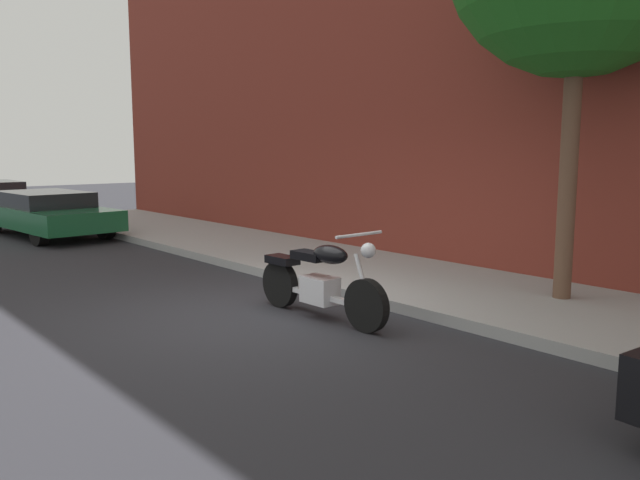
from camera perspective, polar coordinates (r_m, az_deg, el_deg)
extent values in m
plane|color=#28282D|center=(7.91, -5.46, -6.69)|extent=(60.00, 60.00, 0.00)
cube|color=#9A9A9A|center=(9.67, 8.02, -3.56)|extent=(25.23, 2.77, 0.14)
cylinder|color=black|center=(7.13, 4.15, -5.84)|extent=(0.60, 0.13, 0.60)
cylinder|color=black|center=(8.24, -3.57, -3.92)|extent=(0.60, 0.13, 0.60)
cube|color=silver|center=(7.65, 0.00, -4.46)|extent=(0.45, 0.29, 0.32)
cube|color=silver|center=(7.67, 0.00, -4.97)|extent=(1.39, 0.12, 0.06)
ellipsoid|color=black|center=(7.44, 0.92, -1.29)|extent=(0.53, 0.27, 0.22)
cube|color=black|center=(7.71, -0.89, -1.41)|extent=(0.49, 0.25, 0.10)
cube|color=black|center=(8.14, -3.38, -1.77)|extent=(0.45, 0.25, 0.10)
cylinder|color=silver|center=(7.10, 3.82, -3.57)|extent=(0.27, 0.06, 0.58)
cylinder|color=silver|center=(7.06, 3.51, 0.48)|extent=(0.06, 0.70, 0.04)
sphere|color=silver|center=(6.99, 4.32, -0.93)|extent=(0.17, 0.17, 0.17)
cylinder|color=silver|center=(7.96, -0.34, -4.70)|extent=(0.80, 0.11, 0.09)
cylinder|color=black|center=(20.82, -24.41, 2.75)|extent=(0.64, 0.22, 0.64)
cylinder|color=black|center=(23.39, -26.22, 3.16)|extent=(0.64, 0.22, 0.64)
cylinder|color=black|center=(15.15, -18.55, 1.29)|extent=(0.66, 0.27, 0.64)
cylinder|color=black|center=(14.57, -23.72, 0.77)|extent=(0.66, 0.27, 0.64)
cylinder|color=black|center=(17.72, -22.61, 2.03)|extent=(0.66, 0.27, 0.64)
cube|color=#195933|center=(16.13, -23.14, 1.97)|extent=(4.54, 2.09, 0.45)
cube|color=#1E2328|center=(16.19, -23.34, 3.28)|extent=(2.41, 1.71, 0.40)
cylinder|color=brown|center=(8.53, 21.26, 6.07)|extent=(0.22, 0.22, 3.58)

